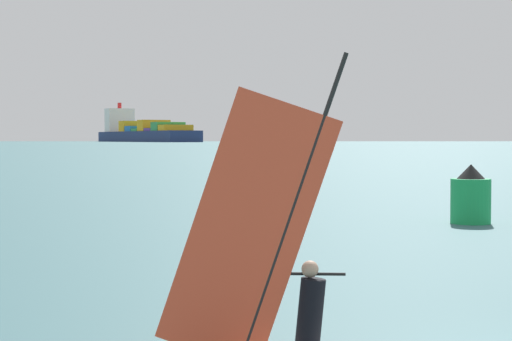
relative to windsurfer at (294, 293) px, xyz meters
name	(u,v)px	position (x,y,z in m)	size (l,w,h in m)	color
windsurfer	(294,293)	(0.00, 0.00, 0.00)	(3.68, 1.27, 4.08)	white
cargo_ship	(144,133)	(39.58, 810.80, 7.94)	(88.29, 199.50, 39.94)	navy
distant_headland	(259,125)	(256.17, 1363.52, 24.39)	(1256.07, 317.69, 50.63)	#756B56
channel_buoy	(471,197)	(10.00, 16.60, -0.02)	(1.35, 1.35, 2.02)	#19994C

